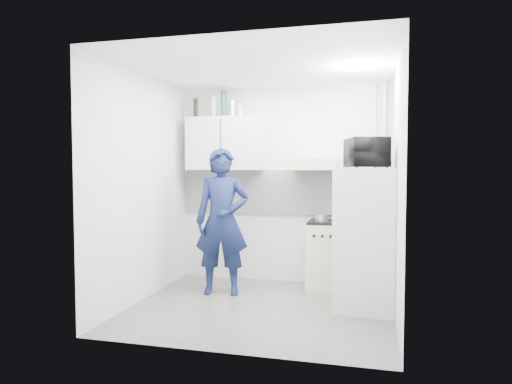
# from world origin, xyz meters

# --- Properties ---
(floor) EXTENTS (2.80, 2.80, 0.00)m
(floor) POSITION_xyz_m (0.00, 0.00, 0.00)
(floor) COLOR #616059
(floor) RESTS_ON ground
(ceiling) EXTENTS (2.80, 2.80, 0.00)m
(ceiling) POSITION_xyz_m (0.00, 0.00, 2.60)
(ceiling) COLOR white
(ceiling) RESTS_ON wall_back
(wall_back) EXTENTS (2.80, 0.00, 2.80)m
(wall_back) POSITION_xyz_m (0.00, 1.25, 1.30)
(wall_back) COLOR silver
(wall_back) RESTS_ON floor
(wall_left) EXTENTS (0.00, 2.60, 2.60)m
(wall_left) POSITION_xyz_m (-1.40, 0.00, 1.30)
(wall_left) COLOR silver
(wall_left) RESTS_ON floor
(wall_right) EXTENTS (0.00, 2.60, 2.60)m
(wall_right) POSITION_xyz_m (1.40, 0.00, 1.30)
(wall_right) COLOR silver
(wall_right) RESTS_ON floor
(person) EXTENTS (0.71, 0.54, 1.77)m
(person) POSITION_xyz_m (-0.59, 0.46, 0.88)
(person) COLOR #111A3B
(person) RESTS_ON floor
(stove) EXTENTS (0.52, 0.52, 0.83)m
(stove) POSITION_xyz_m (0.64, 1.00, 0.41)
(stove) COLOR beige
(stove) RESTS_ON floor
(fridge) EXTENTS (0.67, 0.67, 1.52)m
(fridge) POSITION_xyz_m (1.10, 0.25, 0.76)
(fridge) COLOR silver
(fridge) RESTS_ON floor
(stove_top) EXTENTS (0.50, 0.50, 0.03)m
(stove_top) POSITION_xyz_m (0.64, 1.00, 0.84)
(stove_top) COLOR black
(stove_top) RESTS_ON stove
(saucepan) EXTENTS (0.16, 0.16, 0.09)m
(saucepan) POSITION_xyz_m (0.56, 0.96, 0.90)
(saucepan) COLOR silver
(saucepan) RESTS_ON stove_top
(microwave) EXTENTS (0.65, 0.52, 0.32)m
(microwave) POSITION_xyz_m (1.10, 0.25, 1.68)
(microwave) COLOR black
(microwave) RESTS_ON fridge
(bottle_a) EXTENTS (0.06, 0.06, 0.26)m
(bottle_a) POSITION_xyz_m (-1.17, 1.07, 2.33)
(bottle_a) COLOR black
(bottle_a) RESTS_ON upper_cabinet
(bottle_c) EXTENTS (0.07, 0.07, 0.28)m
(bottle_c) POSITION_xyz_m (-0.91, 1.07, 2.34)
(bottle_c) COLOR #B2B7BC
(bottle_c) RESTS_ON upper_cabinet
(bottle_d) EXTENTS (0.08, 0.08, 0.35)m
(bottle_d) POSITION_xyz_m (-0.77, 1.07, 2.38)
(bottle_d) COLOR #144C1E
(bottle_d) RESTS_ON upper_cabinet
(canister_a) EXTENTS (0.09, 0.09, 0.21)m
(canister_a) POSITION_xyz_m (-0.65, 1.07, 2.31)
(canister_a) COLOR silver
(canister_a) RESTS_ON upper_cabinet
(canister_b) EXTENTS (0.08, 0.08, 0.15)m
(canister_b) POSITION_xyz_m (-0.54, 1.07, 2.27)
(canister_b) COLOR #B2B7BC
(canister_b) RESTS_ON upper_cabinet
(upper_cabinet) EXTENTS (1.00, 0.35, 0.70)m
(upper_cabinet) POSITION_xyz_m (-0.75, 1.07, 1.85)
(upper_cabinet) COLOR silver
(upper_cabinet) RESTS_ON wall_back
(range_hood) EXTENTS (0.60, 0.50, 0.14)m
(range_hood) POSITION_xyz_m (0.45, 1.00, 1.57)
(range_hood) COLOR beige
(range_hood) RESTS_ON wall_back
(backsplash) EXTENTS (2.74, 0.03, 0.60)m
(backsplash) POSITION_xyz_m (0.00, 1.24, 1.20)
(backsplash) COLOR white
(backsplash) RESTS_ON wall_back
(pipe_a) EXTENTS (0.05, 0.05, 2.60)m
(pipe_a) POSITION_xyz_m (1.30, 1.17, 1.30)
(pipe_a) COLOR beige
(pipe_a) RESTS_ON floor
(pipe_b) EXTENTS (0.04, 0.04, 2.60)m
(pipe_b) POSITION_xyz_m (1.18, 1.17, 1.30)
(pipe_b) COLOR beige
(pipe_b) RESTS_ON floor
(ceiling_spot_fixture) EXTENTS (0.10, 0.10, 0.02)m
(ceiling_spot_fixture) POSITION_xyz_m (1.00, 0.20, 2.57)
(ceiling_spot_fixture) COLOR white
(ceiling_spot_fixture) RESTS_ON ceiling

